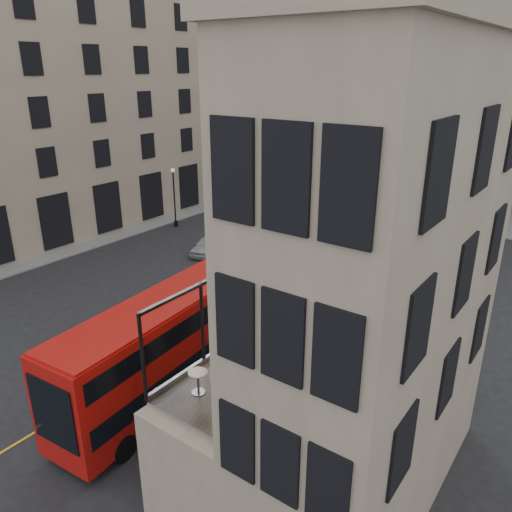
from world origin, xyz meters
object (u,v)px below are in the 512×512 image
Objects in this scene: traffic_light_near at (288,258)px; traffic_light_far at (258,184)px; car_a at (208,245)px; pedestrian_a at (281,183)px; car_b at (406,226)px; cafe_chair_b at (300,347)px; street_lamp_a at (175,201)px; bus_far at (332,192)px; cafe_table_mid at (249,333)px; bicycle at (210,291)px; cafe_table_far at (309,302)px; cyclist at (329,246)px; cafe_chair_d at (343,308)px; cafe_chair_a at (251,402)px; pedestrian_c at (428,194)px; cafe_table_near at (198,379)px; pedestrian_b at (355,189)px; pedestrian_d at (455,204)px; cafe_chair_c at (313,349)px; street_lamp_b at (364,185)px; pedestrian_e at (240,203)px; car_c at (302,206)px; bus_near at (168,341)px.

traffic_light_far is at bearing 131.19° from traffic_light_near.
pedestrian_a is (-7.08, 20.94, 0.17)m from car_a.
car_b is 29.47m from cafe_chair_b.
car_a is 0.86× the size of car_b.
street_lamp_a is 0.51× the size of bus_far.
traffic_light_far is at bearing 128.30° from cafe_chair_b.
bus_far is 33.26m from cafe_table_mid.
bicycle is 12.93m from cafe_table_far.
cafe_chair_d is at bearing -125.93° from cyclist.
cafe_chair_a is 3.33m from cafe_chair_b.
cafe_table_far is at bearing 115.00° from cafe_chair_b.
cafe_table_far is (23.04, -32.86, 4.28)m from pedestrian_a.
traffic_light_far reaches higher than car_a.
street_lamp_a is 2.98× the size of pedestrian_c.
traffic_light_near is at bearing 124.12° from cafe_chair_b.
cafe_table_near is at bearing -81.93° from cafe_table_mid.
street_lamp_a is 1.16× the size of car_b.
cafe_chair_d is at bearing -108.79° from car_b.
pedestrian_d is (10.75, 0.25, -0.06)m from pedestrian_b.
cafe_chair_a is at bearing -85.31° from cafe_chair_d.
bus_far is 33.51m from cafe_chair_c.
pedestrian_c is (4.77, 6.00, -1.50)m from street_lamp_b.
cafe_table_mid is at bearing -54.46° from traffic_light_far.
pedestrian_e is 2.14× the size of cafe_chair_d.
car_b is at bearing -157.47° from car_c.
cafe_chair_b reaches higher than street_lamp_b.
bicycle is 15.29m from cafe_chair_b.
car_b is at bearing 104.26° from cafe_chair_d.
pedestrian_e reaches higher than cyclist.
car_a is 4.79× the size of cafe_chair_c.
street_lamp_a is 5.77× the size of cafe_chair_b.
car_a is (-10.50, 14.42, -1.95)m from bus_near.
street_lamp_b is 25.61m from bicycle.
bus_far is 9.07m from pedestrian_e.
cafe_table_far is at bearing -33.89° from street_lamp_a.
cafe_chair_a is 0.88× the size of cafe_chair_b.
pedestrian_e is 31.39m from cafe_chair_d.
pedestrian_a is at bearing -174.99° from pedestrian_e.
car_b is at bearing 1.01° from traffic_light_far.
bicycle is 29.25m from pedestrian_b.
bus_far is at bearing 51.06° from street_lamp_a.
cafe_chair_c is at bearing 146.38° from car_c.
pedestrian_a is 40.36m from cafe_table_far.
street_lamp_a is 3.00× the size of pedestrian_d.
cafe_chair_c is at bearing -36.10° from street_lamp_a.
cafe_chair_c reaches higher than pedestrian_c.
street_lamp_a is 30.61m from cafe_chair_c.
traffic_light_near is 18.96m from bus_far.
pedestrian_b is 2.43× the size of cafe_table_far.
bus_near is (1.50, -11.93, 0.20)m from traffic_light_near.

